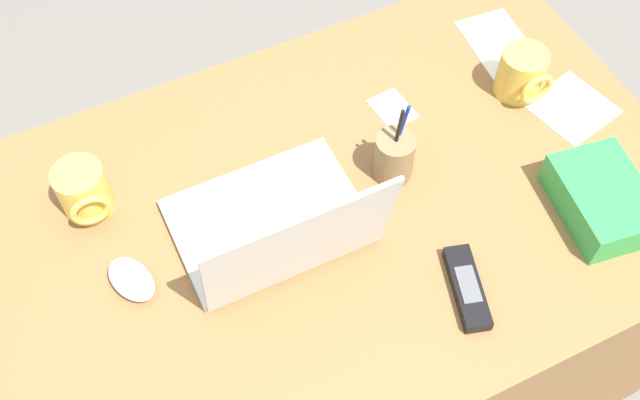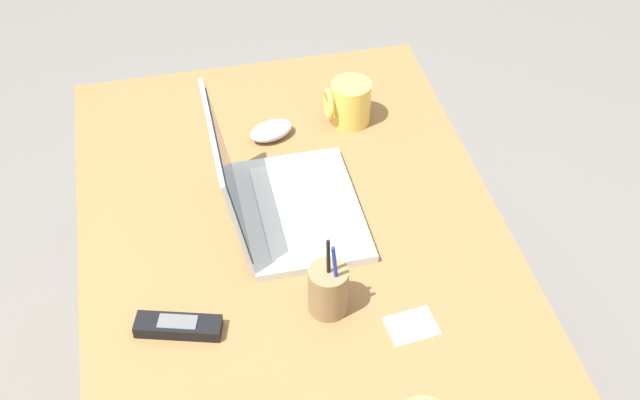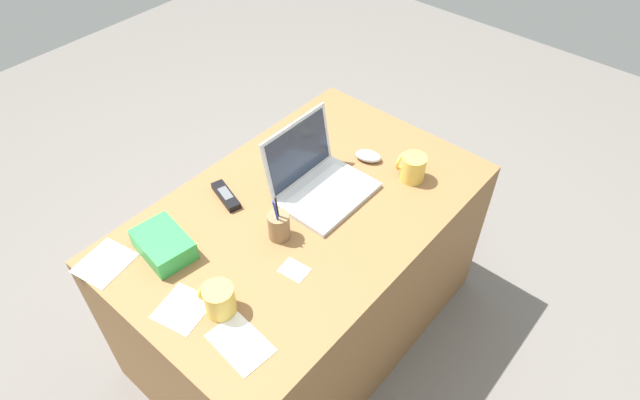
# 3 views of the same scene
# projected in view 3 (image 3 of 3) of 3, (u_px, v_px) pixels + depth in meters

# --- Properties ---
(ground_plane) EXTENTS (6.00, 6.00, 0.00)m
(ground_plane) POSITION_uv_depth(u_px,v_px,m) (306.00, 324.00, 2.35)
(ground_plane) COLOR slate
(desk) EXTENTS (1.31, 0.82, 0.70)m
(desk) POSITION_uv_depth(u_px,v_px,m) (304.00, 274.00, 2.11)
(desk) COLOR olive
(desk) RESTS_ON ground
(laptop) EXTENTS (0.32, 0.28, 0.24)m
(laptop) POSITION_uv_depth(u_px,v_px,m) (318.00, 180.00, 1.90)
(laptop) COLOR silver
(laptop) RESTS_ON desk
(computer_mouse) EXTENTS (0.09, 0.11, 0.03)m
(computer_mouse) POSITION_uv_depth(u_px,v_px,m) (368.00, 156.00, 2.04)
(computer_mouse) COLOR silver
(computer_mouse) RESTS_ON desk
(coffee_mug_white) EXTENTS (0.09, 0.10, 0.10)m
(coffee_mug_white) POSITION_uv_depth(u_px,v_px,m) (219.00, 299.00, 1.54)
(coffee_mug_white) COLOR #E0BC4C
(coffee_mug_white) RESTS_ON desk
(coffee_mug_tall) EXTENTS (0.09, 0.10, 0.10)m
(coffee_mug_tall) POSITION_uv_depth(u_px,v_px,m) (412.00, 167.00, 1.94)
(coffee_mug_tall) COLOR #E0BC4C
(coffee_mug_tall) RESTS_ON desk
(cordless_phone) EXTENTS (0.08, 0.16, 0.03)m
(cordless_phone) POSITION_uv_depth(u_px,v_px,m) (226.00, 196.00, 1.89)
(cordless_phone) COLOR black
(cordless_phone) RESTS_ON desk
(pen_holder) EXTENTS (0.07, 0.07, 0.18)m
(pen_holder) POSITION_uv_depth(u_px,v_px,m) (279.00, 226.00, 1.74)
(pen_holder) COLOR olive
(pen_holder) RESTS_ON desk
(snack_bag) EXTENTS (0.16, 0.21, 0.07)m
(snack_bag) POSITION_uv_depth(u_px,v_px,m) (164.00, 245.00, 1.70)
(snack_bag) COLOR green
(snack_bag) RESTS_ON desk
(paper_note_near_laptop) EXTENTS (0.17, 0.16, 0.00)m
(paper_note_near_laptop) POSITION_uv_depth(u_px,v_px,m) (183.00, 309.00, 1.57)
(paper_note_near_laptop) COLOR white
(paper_note_near_laptop) RESTS_ON desk
(paper_note_left) EXTENTS (0.18, 0.17, 0.00)m
(paper_note_left) POSITION_uv_depth(u_px,v_px,m) (105.00, 263.00, 1.69)
(paper_note_left) COLOR white
(paper_note_left) RESTS_ON desk
(paper_note_right) EXTENTS (0.13, 0.19, 0.00)m
(paper_note_right) POSITION_uv_depth(u_px,v_px,m) (240.00, 343.00, 1.49)
(paper_note_right) COLOR white
(paper_note_right) RESTS_ON desk
(paper_note_front) EXTENTS (0.07, 0.09, 0.00)m
(paper_note_front) POSITION_uv_depth(u_px,v_px,m) (294.00, 270.00, 1.67)
(paper_note_front) COLOR white
(paper_note_front) RESTS_ON desk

